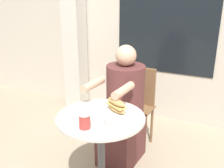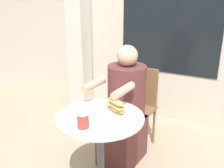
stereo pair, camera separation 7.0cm
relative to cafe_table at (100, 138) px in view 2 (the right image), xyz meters
The scene contains 8 objects.
storefront_wall 1.88m from the cafe_table, 89.98° to the left, with size 8.00×0.09×2.80m.
lattice_pillar 2.01m from the cafe_table, 128.76° to the left, with size 0.25×0.25×2.40m.
cafe_table is the anchor object (origin of this frame).
diner_chair 0.89m from the cafe_table, 91.91° to the left, with size 0.41×0.41×0.87m.
seated_diner 0.54m from the cafe_table, 94.15° to the left, with size 0.40×0.67×1.18m.
sandwich_on_plate 0.29m from the cafe_table, 55.60° to the left, with size 0.21×0.18×0.11m.
drink_cup 0.33m from the cafe_table, 94.89° to the right, with size 0.09×0.09×0.11m.
napkin_box 0.30m from the cafe_table, 36.42° to the right, with size 0.12×0.12×0.06m.
Camera 2 is at (0.92, -1.57, 1.65)m, focal length 42.00 mm.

